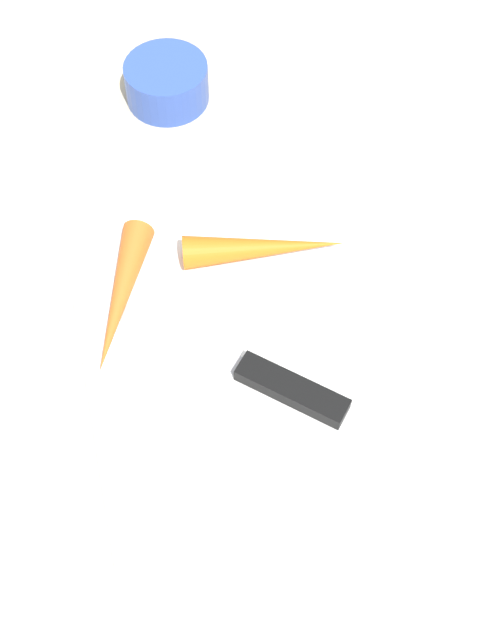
% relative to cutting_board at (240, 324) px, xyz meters
% --- Properties ---
extents(ground_plane, '(1.40, 1.40, 0.00)m').
position_rel_cutting_board_xyz_m(ground_plane, '(0.00, 0.00, -0.01)').
color(ground_plane, '#C6B793').
extents(cutting_board, '(0.36, 0.26, 0.01)m').
position_rel_cutting_board_xyz_m(cutting_board, '(0.00, 0.00, 0.00)').
color(cutting_board, white).
rests_on(cutting_board, ground_plane).
extents(knife, '(0.15, 0.16, 0.01)m').
position_rel_cutting_board_xyz_m(knife, '(-0.07, -0.01, 0.01)').
color(knife, '#B7B7BC').
rests_on(knife, cutting_board).
extents(carrot_long, '(0.14, 0.08, 0.03)m').
position_rel_cutting_board_xyz_m(carrot_long, '(0.04, 0.09, 0.02)').
color(carrot_long, orange).
rests_on(carrot_long, cutting_board).
extents(carrot_short, '(0.05, 0.14, 0.03)m').
position_rel_cutting_board_xyz_m(carrot_short, '(0.06, -0.03, 0.02)').
color(carrot_short, orange).
rests_on(carrot_short, cutting_board).
extents(small_bowl, '(0.08, 0.08, 0.04)m').
position_rel_cutting_board_xyz_m(small_bowl, '(0.28, 0.01, 0.01)').
color(small_bowl, '#3351B2').
rests_on(small_bowl, ground_plane).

